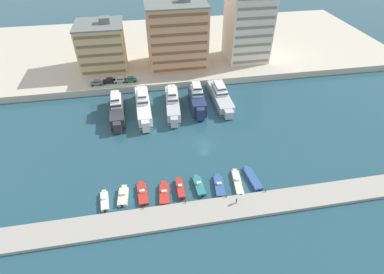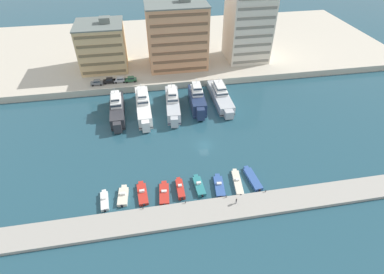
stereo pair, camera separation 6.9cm
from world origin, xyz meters
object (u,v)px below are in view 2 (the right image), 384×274
object	(u,v)px
car_grey_far_left	(97,82)
motorboat_blue_mid_right	(219,186)
yacht_charcoal_far_left	(117,109)
yacht_white_left	(143,105)
car_green_center_left	(131,79)
pedestrian_near_edge	(236,200)
motorboat_white_far_left	(105,201)
motorboat_blue_far_right	(253,179)
motorboat_red_center_left	(164,194)
motorboat_red_mid_left	(142,194)
motorboat_teal_center_right	(199,186)
yacht_navy_center_left	(197,99)
motorboat_red_center	(180,189)
car_silver_mid_left	(120,80)
yacht_silver_mid_left	(173,103)
car_black_left	(109,80)
motorboat_cream_right	(237,182)
motorboat_cream_left	(123,196)
yacht_silver_center	(220,96)

from	to	relation	value
car_grey_far_left	motorboat_blue_mid_right	bearing A→B (deg)	-58.66
yacht_charcoal_far_left	yacht_white_left	distance (m)	7.92
car_green_center_left	pedestrian_near_edge	size ratio (longest dim) A/B	2.53
motorboat_white_far_left	motorboat_blue_mid_right	size ratio (longest dim) A/B	0.84
motorboat_blue_mid_right	motorboat_blue_far_right	size ratio (longest dim) A/B	0.89
car_green_center_left	pedestrian_near_edge	distance (m)	60.01
motorboat_red_center_left	motorboat_blue_mid_right	bearing A→B (deg)	0.11
motorboat_red_mid_left	motorboat_teal_center_right	world-z (taller)	motorboat_teal_center_right
yacht_navy_center_left	motorboat_red_center	size ratio (longest dim) A/B	2.55
motorboat_red_mid_left	car_green_center_left	size ratio (longest dim) A/B	1.74
yacht_charcoal_far_left	car_green_center_left	size ratio (longest dim) A/B	4.61
car_silver_mid_left	car_green_center_left	size ratio (longest dim) A/B	1.01
motorboat_teal_center_right	yacht_charcoal_far_left	bearing A→B (deg)	119.82
yacht_white_left	pedestrian_near_edge	distance (m)	43.74
yacht_silver_mid_left	motorboat_blue_mid_right	xyz separation A→B (m)	(6.52, -34.25, -1.92)
motorboat_red_center	motorboat_blue_mid_right	world-z (taller)	motorboat_red_center
car_grey_far_left	car_black_left	bearing A→B (deg)	9.37
pedestrian_near_edge	car_green_center_left	bearing A→B (deg)	110.87
motorboat_white_far_left	motorboat_blue_mid_right	distance (m)	25.82
motorboat_red_mid_left	car_silver_mid_left	distance (m)	50.11
motorboat_cream_right	motorboat_cream_left	bearing A→B (deg)	179.09
motorboat_cream_right	car_silver_mid_left	distance (m)	57.14
motorboat_cream_left	motorboat_red_center_left	size ratio (longest dim) A/B	0.87
yacht_silver_mid_left	car_silver_mid_left	world-z (taller)	yacht_silver_mid_left
yacht_silver_mid_left	motorboat_cream_right	world-z (taller)	yacht_silver_mid_left
yacht_silver_center	motorboat_teal_center_right	bearing A→B (deg)	-111.38
motorboat_red_center_left	motorboat_red_center	xyz separation A→B (m)	(3.73, 0.70, 0.13)
yacht_charcoal_far_left	yacht_silver_center	distance (m)	32.96
yacht_silver_mid_left	motorboat_cream_right	size ratio (longest dim) A/B	2.40
yacht_white_left	yacht_silver_mid_left	distance (m)	9.08
motorboat_white_far_left	motorboat_cream_left	size ratio (longest dim) A/B	0.99
yacht_silver_center	motorboat_blue_far_right	world-z (taller)	yacht_silver_center
yacht_white_left	motorboat_red_mid_left	size ratio (longest dim) A/B	2.99
yacht_navy_center_left	motorboat_red_center_left	bearing A→B (deg)	-112.16
pedestrian_near_edge	motorboat_blue_far_right	bearing A→B (deg)	47.58
motorboat_blue_far_right	motorboat_white_far_left	bearing A→B (deg)	-178.72
yacht_charcoal_far_left	car_black_left	world-z (taller)	yacht_charcoal_far_left
motorboat_cream_left	car_grey_far_left	xyz separation A→B (m)	(-8.61, 49.14, 2.89)
motorboat_blue_mid_right	motorboat_cream_right	bearing A→B (deg)	5.19
yacht_white_left	motorboat_cream_left	bearing A→B (deg)	-100.55
yacht_charcoal_far_left	car_black_left	xyz separation A→B (m)	(-2.74, 16.77, 0.94)
motorboat_teal_center_right	car_silver_mid_left	size ratio (longest dim) A/B	1.62
car_black_left	pedestrian_near_edge	distance (m)	63.20
yacht_white_left	motorboat_white_far_left	bearing A→B (deg)	-106.72
car_green_center_left	yacht_navy_center_left	bearing A→B (deg)	-38.42
motorboat_red_center	car_black_left	bearing A→B (deg)	109.08
yacht_navy_center_left	car_grey_far_left	bearing A→B (deg)	153.59
motorboat_teal_center_right	pedestrian_near_edge	size ratio (longest dim) A/B	4.12
motorboat_cream_left	motorboat_red_center_left	xyz separation A→B (m)	(9.11, -0.85, -0.01)
motorboat_cream_left	motorboat_cream_right	size ratio (longest dim) A/B	0.73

